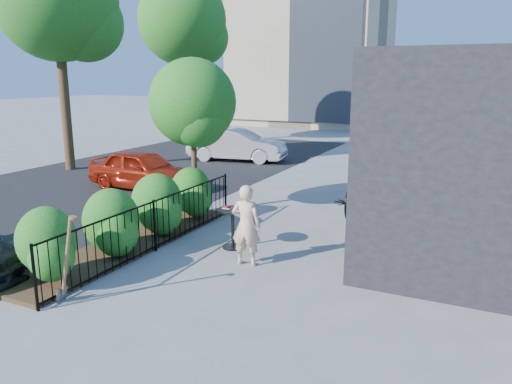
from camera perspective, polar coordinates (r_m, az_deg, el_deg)
The scene contains 13 objects.
ground at distance 9.87m, azimuth -4.31°, elevation -8.02°, with size 120.00×120.00×0.00m, color gray.
fence at distance 10.48m, azimuth -11.51°, elevation -3.73°, with size 0.05×6.05×1.10m.
planting_bed at distance 11.06m, azimuth -14.30°, elevation -5.80°, with size 1.30×6.00×0.08m, color #382616.
shrubs at distance 10.88m, azimuth -13.76°, elevation -2.45°, with size 1.10×5.60×1.24m.
patio_tree at distance 12.74m, azimuth -7.11°, elevation 9.53°, with size 2.20×2.20×3.94m.
street at distance 16.36m, azimuth -20.55°, elevation -0.17°, with size 9.00×30.00×0.01m, color black.
street_tree_near at distance 20.27m, azimuth -21.78°, elevation 19.04°, with size 4.40×4.40×8.28m.
street_tree_far at distance 26.40m, azimuth -8.35°, elevation 18.27°, with size 4.40×4.40×8.28m.
cafe_table at distance 10.45m, azimuth -2.67°, elevation -3.36°, with size 0.67×0.67×0.90m.
woman at distance 9.48m, azimuth -1.12°, elevation -3.83°, with size 0.58×0.38×1.58m, color beige.
shovel at distance 8.47m, azimuth -20.92°, elevation -7.72°, with size 0.51×0.20×1.53m.
car_red at distance 16.22m, azimuth -12.80°, elevation 2.50°, with size 1.49×3.70×1.26m, color #A1200D.
car_silver at distance 21.11m, azimuth -2.16°, elevation 5.40°, with size 1.43×4.10×1.35m, color #BBBBC0.
Camera 1 is at (4.63, -7.94, 3.59)m, focal length 35.00 mm.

